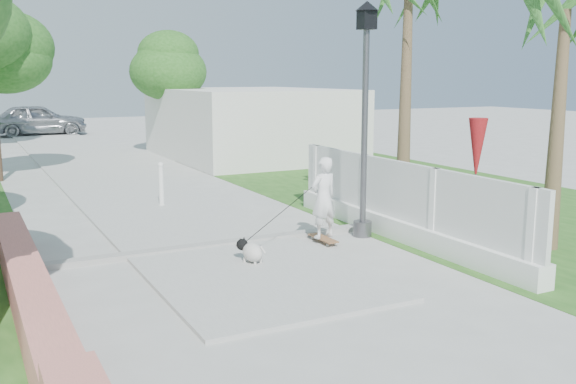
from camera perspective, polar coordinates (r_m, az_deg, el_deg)
path_strip at (r=25.17m, az=-17.92°, el=2.81°), size 3.20×36.00×0.06m
curb at (r=11.77m, az=-6.65°, el=-4.73°), size 6.50×0.25×0.10m
grass_right at (r=17.01m, az=13.47°, el=-0.43°), size 8.00×20.00×0.01m
pink_wall at (r=8.70m, az=-21.74°, el=-9.05°), size 0.45×8.20×0.80m
lattice_fence at (r=12.40m, az=9.87°, el=-1.69°), size 0.35×7.00×1.50m
building_right at (r=24.81m, az=-3.44°, el=6.13°), size 6.00×8.00×2.60m
street_lamp at (r=12.27m, az=6.85°, el=7.14°), size 0.44×0.44×4.44m
bollard at (r=15.44m, az=-11.21°, el=0.76°), size 0.14×0.14×1.09m
patio_umbrella at (r=12.74m, az=16.44°, el=3.56°), size 0.36×0.36×2.30m
tree_path_right at (r=25.67m, az=-11.12°, el=11.00°), size 3.00×3.00×4.79m
palm_far at (r=14.12m, az=10.64°, el=15.80°), size 1.80×1.80×5.30m
palm_near at (r=12.24m, az=23.40°, el=13.54°), size 1.80×1.80×4.70m
skateboarder at (r=11.45m, az=0.62°, el=-1.51°), size 2.09×0.94×1.62m
dog at (r=10.61m, az=-3.33°, el=-5.27°), size 0.46×0.62×0.45m
parked_car at (r=36.24m, az=-21.37°, el=6.01°), size 4.91×2.05×1.66m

